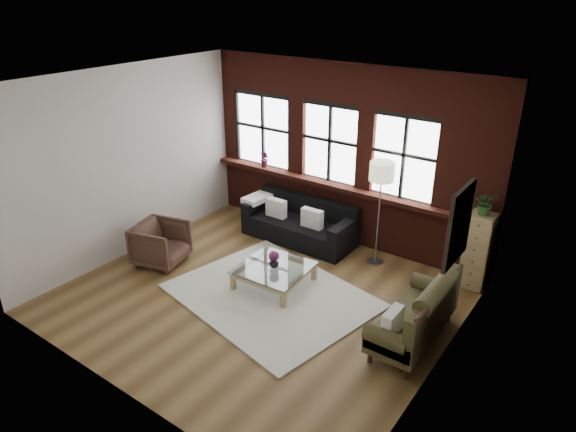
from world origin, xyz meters
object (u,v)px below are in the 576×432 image
Objects in this scene: drawer_chest at (477,251)px; floor_lamp at (379,210)px; armchair at (161,244)px; vase at (274,263)px; dark_sofa at (299,221)px; vintage_settee at (414,312)px; coffee_table at (274,276)px.

drawer_chest is 1.63m from floor_lamp.
armchair is 2.06m from vase.
dark_sofa is 3.27m from vintage_settee.
vintage_settee reaches higher than armchair.
drawer_chest is 0.63× the size of floor_lamp.
armchair is 5.08× the size of vase.
vintage_settee is 2.10× the size of armchair.
armchair is at bearing -173.17° from vintage_settee.
dark_sofa is 1.25× the size of vintage_settee.
drawer_chest reaches higher than dark_sofa.
coffee_table is 0.25m from vase.
coffee_table is 0.53× the size of floor_lamp.
floor_lamp is at bearing 1.95° from dark_sofa.
drawer_chest is (4.52, 2.36, 0.25)m from armchair.
vintage_settee is 2.15m from floor_lamp.
vase is at bearing -89.98° from armchair.
vase is at bearing -121.22° from floor_lamp.
vintage_settee is 1.36× the size of drawer_chest.
drawer_chest is (0.23, 1.85, 0.17)m from vintage_settee.
vase is (0.58, -1.53, 0.04)m from dark_sofa.
vintage_settee is 4.33m from armchair.
coffee_table is at bearing 0.00° from vase.
vintage_settee reaches higher than dark_sofa.
vase reaches higher than coffee_table.
dark_sofa is 1.07× the size of floor_lamp.
vintage_settee is at bearing -49.92° from floor_lamp.
dark_sofa is 1.64m from vase.
armchair is 0.76× the size of coffee_table.
coffee_table is 2.02m from floor_lamp.
floor_lamp reaches higher than vintage_settee.
vintage_settee is 2.30m from vase.
floor_lamp is (2.95, 2.11, 0.61)m from armchair.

